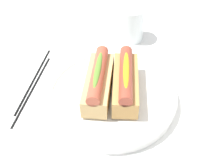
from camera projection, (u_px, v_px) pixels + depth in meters
ground_plane at (120, 92)px, 0.63m from camera, size 2.40×2.40×0.00m
serving_bowl at (112, 95)px, 0.60m from camera, size 0.27×0.27×0.03m
hotdog_front at (98, 81)px, 0.57m from camera, size 0.16×0.08×0.06m
hotdog_back at (126, 81)px, 0.57m from camera, size 0.16×0.08×0.06m
water_glass at (131, 25)px, 0.75m from camera, size 0.07×0.07×0.09m
chopstick_near at (32, 89)px, 0.63m from camera, size 0.22×0.03×0.01m
chopstick_far at (34, 79)px, 0.66m from camera, size 0.22×0.03×0.01m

